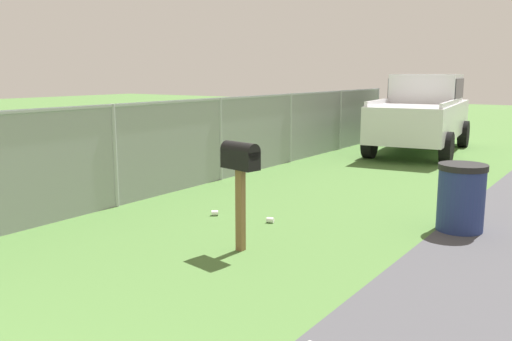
{
  "coord_description": "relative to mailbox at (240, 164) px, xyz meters",
  "views": [
    {
      "loc": [
        0.58,
        -3.22,
        2.12
      ],
      "look_at": [
        6.42,
        0.82,
        0.84
      ],
      "focal_mm": 38.02,
      "sensor_mm": 36.0,
      "label": 1
    }
  ],
  "objects": [
    {
      "name": "litter_cup_midfield_b",
      "position": [
        1.09,
        1.28,
        -1.02
      ],
      "size": [
        0.13,
        0.13,
        0.08
      ],
      "primitive_type": "cylinder",
      "rotation": [
        0.0,
        1.57,
        5.4
      ],
      "color": "white",
      "rests_on": "ground"
    },
    {
      "name": "pickup_truck",
      "position": [
        9.63,
        0.92,
        0.04
      ],
      "size": [
        5.19,
        2.62,
        2.09
      ],
      "rotation": [
        0.0,
        0.0,
        0.13
      ],
      "color": "silver",
      "rests_on": "ground"
    },
    {
      "name": "litter_cup_midfield_a",
      "position": [
        1.23,
        0.37,
        -1.02
      ],
      "size": [
        0.1,
        0.12,
        0.08
      ],
      "primitive_type": "cylinder",
      "rotation": [
        0.0,
        1.57,
        4.99
      ],
      "color": "white",
      "rests_on": "ground"
    },
    {
      "name": "trash_bin",
      "position": [
        2.38,
        -1.96,
        -0.59
      ],
      "size": [
        0.65,
        0.65,
        0.92
      ],
      "color": "navy",
      "rests_on": "ground"
    },
    {
      "name": "mailbox",
      "position": [
        0.0,
        0.0,
        0.0
      ],
      "size": [
        0.29,
        0.52,
        1.33
      ],
      "rotation": [
        0.0,
        0.0,
        -0.2
      ],
      "color": "brown",
      "rests_on": "ground"
    },
    {
      "name": "fence_section",
      "position": [
        3.34,
        2.94,
        -0.16
      ],
      "size": [
        16.27,
        0.07,
        1.65
      ],
      "color": "#9EA3A8",
      "rests_on": "ground"
    }
  ]
}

